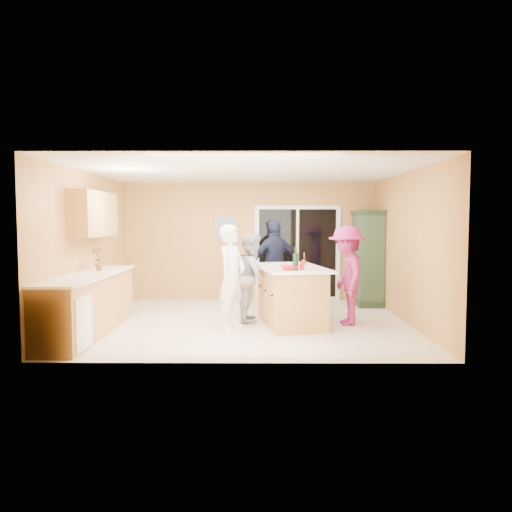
{
  "coord_description": "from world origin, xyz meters",
  "views": [
    {
      "loc": [
        0.21,
        -8.57,
        1.76
      ],
      "look_at": [
        0.15,
        0.1,
        1.15
      ],
      "focal_mm": 35.0,
      "sensor_mm": 36.0,
      "label": 1
    }
  ],
  "objects_px": {
    "kitchen_island": "(291,297)",
    "green_hutch": "(368,259)",
    "woman_grey": "(252,277)",
    "woman_magenta": "(347,275)",
    "woman_navy": "(275,264)",
    "woman_white": "(232,277)"
  },
  "relations": [
    {
      "from": "kitchen_island",
      "to": "green_hutch",
      "type": "xyz_separation_m",
      "value": [
        1.74,
        2.03,
        0.5
      ]
    },
    {
      "from": "woman_magenta",
      "to": "woman_navy",
      "type": "bearing_deg",
      "value": -143.58
    },
    {
      "from": "kitchen_island",
      "to": "woman_navy",
      "type": "distance_m",
      "value": 1.56
    },
    {
      "from": "woman_white",
      "to": "kitchen_island",
      "type": "bearing_deg",
      "value": -41.68
    },
    {
      "from": "woman_grey",
      "to": "kitchen_island",
      "type": "bearing_deg",
      "value": -112.09
    },
    {
      "from": "woman_magenta",
      "to": "kitchen_island",
      "type": "bearing_deg",
      "value": -93.23
    },
    {
      "from": "woman_navy",
      "to": "woman_grey",
      "type": "bearing_deg",
      "value": 44.16
    },
    {
      "from": "green_hutch",
      "to": "woman_navy",
      "type": "bearing_deg",
      "value": -164.53
    },
    {
      "from": "woman_magenta",
      "to": "woman_white",
      "type": "bearing_deg",
      "value": -81.17
    },
    {
      "from": "green_hutch",
      "to": "woman_magenta",
      "type": "height_order",
      "value": "green_hutch"
    },
    {
      "from": "kitchen_island",
      "to": "woman_white",
      "type": "relative_size",
      "value": 1.19
    },
    {
      "from": "woman_magenta",
      "to": "green_hutch",
      "type": "bearing_deg",
      "value": 157.75
    },
    {
      "from": "kitchen_island",
      "to": "woman_magenta",
      "type": "height_order",
      "value": "woman_magenta"
    },
    {
      "from": "kitchen_island",
      "to": "woman_grey",
      "type": "distance_m",
      "value": 0.78
    },
    {
      "from": "kitchen_island",
      "to": "green_hutch",
      "type": "relative_size",
      "value": 1.02
    },
    {
      "from": "green_hutch",
      "to": "woman_magenta",
      "type": "relative_size",
      "value": 1.18
    },
    {
      "from": "woman_grey",
      "to": "woman_magenta",
      "type": "height_order",
      "value": "woman_magenta"
    },
    {
      "from": "kitchen_island",
      "to": "woman_grey",
      "type": "bearing_deg",
      "value": 148.35
    },
    {
      "from": "green_hutch",
      "to": "woman_grey",
      "type": "height_order",
      "value": "green_hutch"
    },
    {
      "from": "kitchen_island",
      "to": "woman_navy",
      "type": "relative_size",
      "value": 1.14
    },
    {
      "from": "kitchen_island",
      "to": "woman_magenta",
      "type": "xyz_separation_m",
      "value": [
        0.95,
        -0.03,
        0.38
      ]
    },
    {
      "from": "woman_navy",
      "to": "woman_magenta",
      "type": "distance_m",
      "value": 1.92
    }
  ]
}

